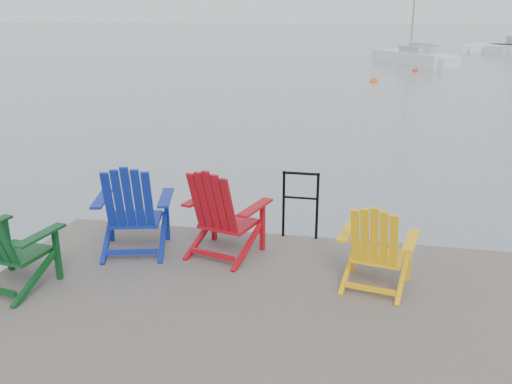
% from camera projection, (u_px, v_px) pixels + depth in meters
% --- Properties ---
extents(ground, '(400.00, 400.00, 0.00)m').
position_uv_depth(ground, '(240.00, 383.00, 5.11)').
color(ground, gray).
rests_on(ground, ground).
extents(dock, '(6.00, 5.00, 1.40)m').
position_uv_depth(dock, '(240.00, 352.00, 5.00)').
color(dock, '#2E2B28').
rests_on(dock, ground).
extents(handrail, '(0.48, 0.04, 0.90)m').
position_uv_depth(handrail, '(300.00, 199.00, 7.02)').
color(handrail, black).
rests_on(handrail, dock).
extents(chair_green, '(0.96, 0.90, 1.09)m').
position_uv_depth(chair_green, '(5.00, 241.00, 5.68)').
color(chair_green, '#0B3E18').
rests_on(chair_green, dock).
extents(chair_blue, '(1.06, 1.01, 1.15)m').
position_uv_depth(chair_blue, '(133.00, 208.00, 6.56)').
color(chair_blue, navy).
rests_on(chair_blue, dock).
extents(chair_red, '(1.05, 0.99, 1.12)m').
position_uv_depth(chair_red, '(222.00, 212.00, 6.48)').
color(chair_red, '#A10B15').
rests_on(chair_red, dock).
extents(chair_yellow, '(0.89, 0.84, 0.99)m').
position_uv_depth(chair_yellow, '(377.00, 245.00, 5.70)').
color(chair_yellow, '#F7B20D').
rests_on(chair_yellow, dock).
extents(sailboat_near, '(5.49, 7.54, 10.57)m').
position_uv_depth(sailboat_near, '(413.00, 59.00, 37.77)').
color(sailboat_near, silver).
rests_on(sailboat_near, ground).
extents(buoy_b, '(0.41, 0.41, 0.41)m').
position_uv_depth(buoy_b, '(374.00, 82.00, 27.90)').
color(buoy_b, '#EF570E').
rests_on(buoy_b, ground).
extents(buoy_d, '(0.37, 0.37, 0.37)m').
position_uv_depth(buoy_d, '(415.00, 71.00, 32.89)').
color(buoy_d, red).
rests_on(buoy_d, ground).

